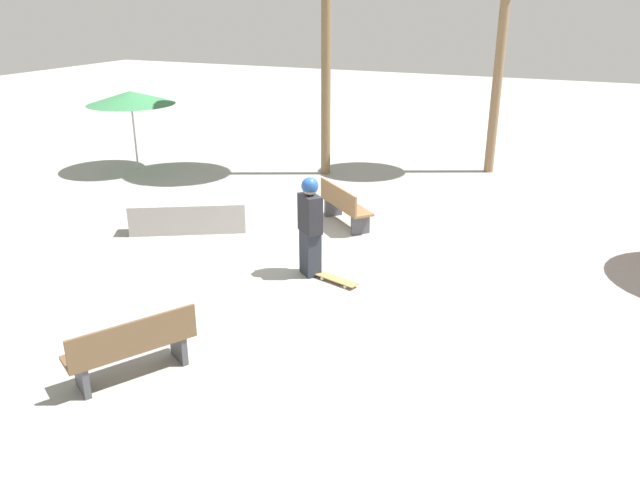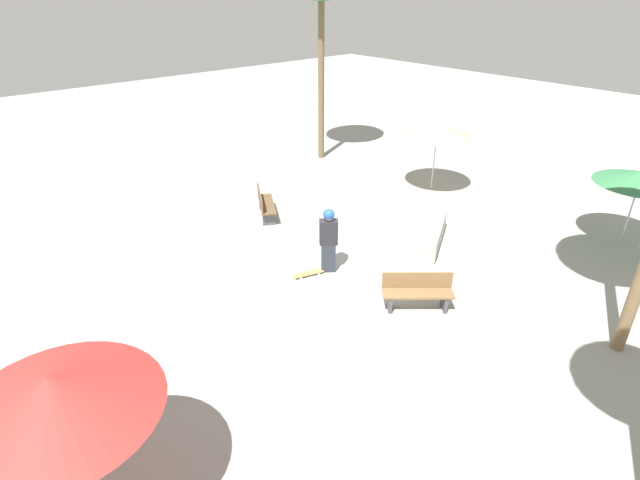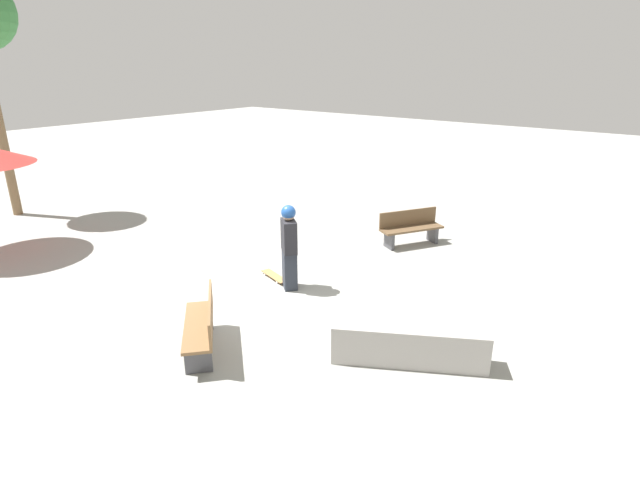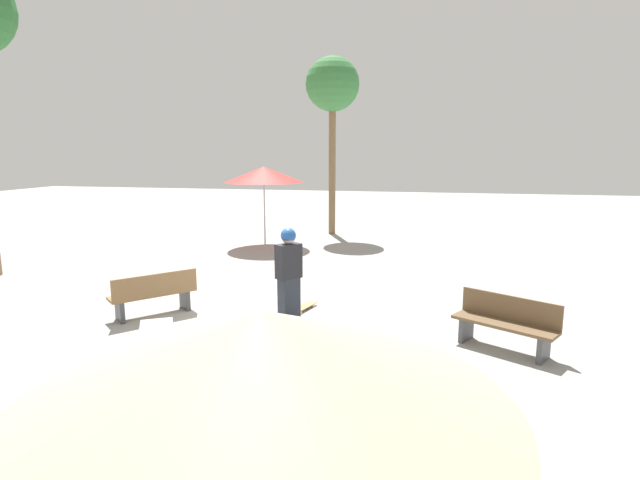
{
  "view_description": "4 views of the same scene",
  "coord_description": "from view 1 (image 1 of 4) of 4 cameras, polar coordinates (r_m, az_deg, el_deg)",
  "views": [
    {
      "loc": [
        3.87,
        -9.53,
        4.47
      ],
      "look_at": [
        -0.04,
        -0.67,
        0.7
      ],
      "focal_mm": 35.0,
      "sensor_mm": 36.0,
      "label": 1
    },
    {
      "loc": [
        7.24,
        7.62,
        6.73
      ],
      "look_at": [
        -0.03,
        -0.64,
        0.94
      ],
      "focal_mm": 28.0,
      "sensor_mm": 36.0,
      "label": 2
    },
    {
      "loc": [
        -6.32,
        6.32,
        4.33
      ],
      "look_at": [
        -0.77,
        -0.91,
        1.04
      ],
      "focal_mm": 28.0,
      "sensor_mm": 36.0,
      "label": 3
    },
    {
      "loc": [
        -8.95,
        -3.06,
        3.11
      ],
      "look_at": [
        0.28,
        -1.06,
        1.43
      ],
      "focal_mm": 28.0,
      "sensor_mm": 36.0,
      "label": 4
    }
  ],
  "objects": [
    {
      "name": "concrete_ledge",
      "position": [
        12.95,
        -11.97,
        2.04
      ],
      "size": [
        2.25,
        1.54,
        0.61
      ],
      "rotation": [
        0.0,
        0.0,
        0.51
      ],
      "color": "#A8A39E",
      "rests_on": "ground_plane"
    },
    {
      "name": "ground_plane",
      "position": [
        11.21,
        1.58,
        -2.22
      ],
      "size": [
        60.0,
        60.0,
        0.0
      ],
      "primitive_type": "plane",
      "color": "#9E9E99"
    },
    {
      "name": "skateboard",
      "position": [
        10.48,
        1.54,
        -3.62
      ],
      "size": [
        0.82,
        0.42,
        0.07
      ],
      "rotation": [
        0.0,
        0.0,
        5.99
      ],
      "color": "#B7844C",
      "rests_on": "ground_plane"
    },
    {
      "name": "skater_main",
      "position": [
        10.47,
        -0.91,
        1.54
      ],
      "size": [
        0.52,
        0.49,
        1.73
      ],
      "rotation": [
        0.0,
        0.0,
        5.6
      ],
      "color": "#282D38",
      "rests_on": "ground_plane"
    },
    {
      "name": "shade_umbrella_green",
      "position": [
        17.77,
        -16.94,
        12.34
      ],
      "size": [
        2.33,
        2.33,
        2.16
      ],
      "color": "#B7B7BC",
      "rests_on": "ground_plane"
    },
    {
      "name": "bench_far",
      "position": [
        8.17,
        -16.81,
        -9.4
      ],
      "size": [
        1.19,
        1.6,
        0.85
      ],
      "rotation": [
        0.0,
        0.0,
        1.04
      ],
      "color": "#47474C",
      "rests_on": "ground_plane"
    },
    {
      "name": "bench_near",
      "position": [
        13.02,
        2.19,
        3.16
      ],
      "size": [
        1.49,
        1.39,
        0.85
      ],
      "rotation": [
        0.0,
        0.0,
        5.56
      ],
      "color": "#47474C",
      "rests_on": "ground_plane"
    }
  ]
}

